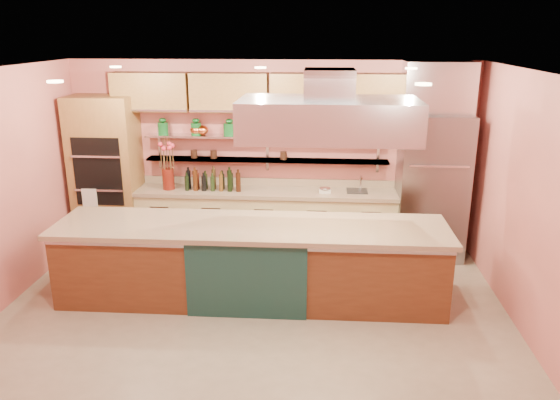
# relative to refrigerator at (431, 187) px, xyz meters

# --- Properties ---
(floor) EXTENTS (6.00, 5.00, 0.02)m
(floor) POSITION_rel_refrigerator_xyz_m (-2.35, -2.14, -1.06)
(floor) COLOR gray
(floor) RESTS_ON ground
(ceiling) EXTENTS (6.00, 5.00, 0.02)m
(ceiling) POSITION_rel_refrigerator_xyz_m (-2.35, -2.14, 1.75)
(ceiling) COLOR black
(ceiling) RESTS_ON wall_back
(wall_back) EXTENTS (6.00, 0.04, 2.80)m
(wall_back) POSITION_rel_refrigerator_xyz_m (-2.35, 0.36, 0.35)
(wall_back) COLOR #CB6A5F
(wall_back) RESTS_ON floor
(wall_front) EXTENTS (6.00, 0.04, 2.80)m
(wall_front) POSITION_rel_refrigerator_xyz_m (-2.35, -4.64, 0.35)
(wall_front) COLOR #CB6A5F
(wall_front) RESTS_ON floor
(wall_right) EXTENTS (0.04, 5.00, 2.80)m
(wall_right) POSITION_rel_refrigerator_xyz_m (0.65, -2.14, 0.35)
(wall_right) COLOR #CB6A5F
(wall_right) RESTS_ON floor
(oven_stack) EXTENTS (0.95, 0.64, 2.30)m
(oven_stack) POSITION_rel_refrigerator_xyz_m (-4.80, 0.04, 0.10)
(oven_stack) COLOR olive
(oven_stack) RESTS_ON floor
(refrigerator) EXTENTS (0.95, 0.72, 2.10)m
(refrigerator) POSITION_rel_refrigerator_xyz_m (0.00, 0.00, 0.00)
(refrigerator) COLOR gray
(refrigerator) RESTS_ON floor
(back_counter) EXTENTS (3.84, 0.64, 0.93)m
(back_counter) POSITION_rel_refrigerator_xyz_m (-2.40, 0.06, -0.58)
(back_counter) COLOR tan
(back_counter) RESTS_ON floor
(wall_shelf_lower) EXTENTS (3.60, 0.26, 0.03)m
(wall_shelf_lower) POSITION_rel_refrigerator_xyz_m (-2.40, 0.23, 0.30)
(wall_shelf_lower) COLOR silver
(wall_shelf_lower) RESTS_ON wall_back
(wall_shelf_upper) EXTENTS (3.60, 0.26, 0.03)m
(wall_shelf_upper) POSITION_rel_refrigerator_xyz_m (-2.40, 0.23, 0.65)
(wall_shelf_upper) COLOR silver
(wall_shelf_upper) RESTS_ON wall_back
(upper_cabinets) EXTENTS (4.60, 0.36, 0.55)m
(upper_cabinets) POSITION_rel_refrigerator_xyz_m (-2.35, 0.18, 1.30)
(upper_cabinets) COLOR olive
(upper_cabinets) RESTS_ON wall_back
(range_hood) EXTENTS (2.00, 1.00, 0.45)m
(range_hood) POSITION_rel_refrigerator_xyz_m (-1.52, -1.56, 1.20)
(range_hood) COLOR silver
(range_hood) RESTS_ON ceiling
(ceiling_downlights) EXTENTS (4.00, 2.80, 0.02)m
(ceiling_downlights) POSITION_rel_refrigerator_xyz_m (-2.35, -1.94, 1.72)
(ceiling_downlights) COLOR #FFE5A5
(ceiling_downlights) RESTS_ON ceiling
(island) EXTENTS (4.65, 1.04, 0.97)m
(island) POSITION_rel_refrigerator_xyz_m (-2.42, -1.56, -0.57)
(island) COLOR brown
(island) RESTS_ON floor
(flower_vase) EXTENTS (0.20, 0.20, 0.31)m
(flower_vase) POSITION_rel_refrigerator_xyz_m (-3.85, 0.01, 0.04)
(flower_vase) COLOR #5B160D
(flower_vase) RESTS_ON back_counter
(oil_bottle_cluster) EXTENTS (0.92, 0.59, 0.29)m
(oil_bottle_cluster) POSITION_rel_refrigerator_xyz_m (-3.18, 0.01, 0.02)
(oil_bottle_cluster) COLOR black
(oil_bottle_cluster) RESTS_ON back_counter
(kitchen_scale) EXTENTS (0.20, 0.17, 0.09)m
(kitchen_scale) POSITION_rel_refrigerator_xyz_m (-1.52, 0.01, -0.07)
(kitchen_scale) COLOR beige
(kitchen_scale) RESTS_ON back_counter
(bar_faucet) EXTENTS (0.03, 0.03, 0.23)m
(bar_faucet) POSITION_rel_refrigerator_xyz_m (-1.00, 0.11, -0.00)
(bar_faucet) COLOR silver
(bar_faucet) RESTS_ON back_counter
(copper_kettle) EXTENTS (0.21, 0.21, 0.14)m
(copper_kettle) POSITION_rel_refrigerator_xyz_m (-3.36, 0.23, 0.74)
(copper_kettle) COLOR #D56631
(copper_kettle) RESTS_ON wall_shelf_upper
(green_canister) EXTENTS (0.17, 0.17, 0.17)m
(green_canister) POSITION_rel_refrigerator_xyz_m (-2.97, 0.23, 0.75)
(green_canister) COLOR #104E1C
(green_canister) RESTS_ON wall_shelf_upper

